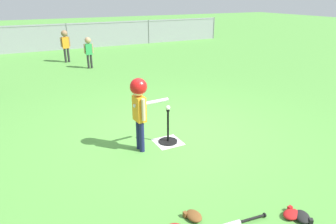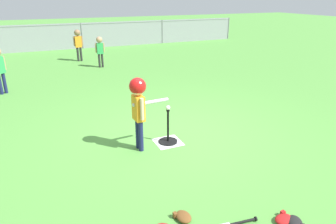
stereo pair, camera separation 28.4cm
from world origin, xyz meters
name	(u,v)px [view 1 (the left image)]	position (x,y,z in m)	size (l,w,h in m)	color
ground_plane	(174,133)	(0.00, 0.00, 0.00)	(60.00, 60.00, 0.00)	#51933D
home_plate	(168,142)	(-0.27, -0.28, 0.00)	(0.44, 0.44, 0.01)	white
batting_tee	(168,137)	(-0.27, -0.28, 0.09)	(0.32, 0.32, 0.59)	black
baseball_on_tee	(168,108)	(-0.27, -0.28, 0.62)	(0.07, 0.07, 0.07)	white
batter_child	(139,100)	(-0.78, -0.32, 0.85)	(0.64, 0.34, 1.19)	#191E4C
fielder_deep_center	(65,42)	(-0.58, 7.24, 0.74)	(0.34, 0.23, 1.15)	#262626
fielder_deep_right	(89,48)	(-0.08, 5.86, 0.67)	(0.31, 0.21, 1.04)	#262626
spare_bat_silver	(232,224)	(-0.58, -2.39, 0.03)	(0.66, 0.13, 0.06)	silver
glove_by_plate	(292,214)	(0.11, -2.57, 0.04)	(0.24, 0.19, 0.07)	#B21919
glove_tossed_aside	(303,217)	(0.19, -2.66, 0.04)	(0.26, 0.27, 0.07)	black
glove_outfield_drop	(193,216)	(-0.89, -2.09, 0.04)	(0.18, 0.23, 0.07)	brown
outfield_fence	(67,36)	(0.00, 10.13, 0.62)	(16.06, 0.06, 1.15)	slate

